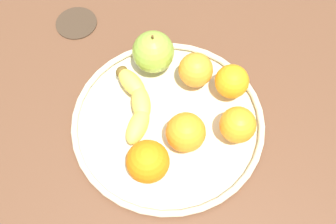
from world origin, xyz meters
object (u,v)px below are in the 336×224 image
(orange_back_left, at_px, (238,125))
(ambient_coaster, at_px, (76,23))
(fruit_bowl, at_px, (168,122))
(orange_front_left, at_px, (196,70))
(banana, at_px, (136,102))
(orange_front_right, at_px, (186,132))
(apple, at_px, (153,52))
(orange_back_right, at_px, (148,162))
(orange_center, at_px, (232,81))

(orange_back_left, xyz_separation_m, ambient_coaster, (0.32, 0.29, -0.05))
(fruit_bowl, height_order, orange_front_left, orange_front_left)
(ambient_coaster, bearing_deg, banana, -154.65)
(orange_front_right, bearing_deg, banana, 44.56)
(fruit_bowl, distance_m, apple, 0.14)
(apple, height_order, ambient_coaster, apple)
(orange_front_left, bearing_deg, fruit_bowl, 141.90)
(orange_front_right, bearing_deg, orange_back_left, -87.71)
(orange_front_left, bearing_deg, orange_back_right, 147.76)
(apple, xyz_separation_m, orange_back_left, (-0.17, -0.13, -0.01))
(fruit_bowl, bearing_deg, apple, 5.33)
(orange_back_left, relative_size, ambient_coaster, 0.74)
(banana, height_order, apple, apple)
(banana, distance_m, ambient_coaster, 0.27)
(apple, bearing_deg, orange_back_left, -142.70)
(fruit_bowl, relative_size, orange_front_left, 5.46)
(fruit_bowl, height_order, orange_front_right, orange_front_right)
(orange_back_right, xyz_separation_m, ambient_coaster, (0.37, 0.12, -0.05))
(orange_back_right, xyz_separation_m, orange_center, (0.14, -0.18, -0.00))
(orange_front_left, bearing_deg, orange_front_right, 163.26)
(orange_back_left, distance_m, ambient_coaster, 0.43)
(fruit_bowl, distance_m, orange_center, 0.14)
(fruit_bowl, xyz_separation_m, ambient_coaster, (0.27, 0.17, -0.01))
(orange_front_right, distance_m, orange_back_left, 0.10)
(orange_back_left, bearing_deg, orange_front_left, 23.82)
(orange_back_right, xyz_separation_m, orange_front_right, (0.05, -0.07, -0.00))
(fruit_bowl, height_order, apple, apple)
(orange_center, height_order, ambient_coaster, orange_center)
(banana, distance_m, orange_front_right, 0.12)
(orange_back_right, distance_m, ambient_coaster, 0.39)
(banana, height_order, orange_center, orange_center)
(banana, height_order, orange_front_left, orange_front_left)
(ambient_coaster, bearing_deg, orange_back_right, -161.67)
(fruit_bowl, xyz_separation_m, orange_front_left, (0.08, -0.06, 0.04))
(orange_front_left, relative_size, orange_back_left, 1.01)
(ambient_coaster, bearing_deg, orange_front_right, -148.81)
(apple, height_order, orange_front_right, apple)
(banana, xyz_separation_m, orange_back_right, (-0.13, -0.01, 0.02))
(apple, bearing_deg, fruit_bowl, -174.67)
(banana, distance_m, apple, 0.11)
(apple, height_order, orange_center, apple)
(fruit_bowl, bearing_deg, orange_back_left, -110.10)
(orange_back_right, relative_size, orange_front_right, 1.05)
(apple, distance_m, ambient_coaster, 0.22)
(fruit_bowl, xyz_separation_m, apple, (0.13, 0.01, 0.05))
(banana, relative_size, apple, 1.98)
(orange_center, relative_size, ambient_coaster, 0.72)
(orange_front_left, bearing_deg, orange_center, -118.06)
(fruit_bowl, distance_m, orange_back_left, 0.14)
(apple, bearing_deg, orange_center, -120.13)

